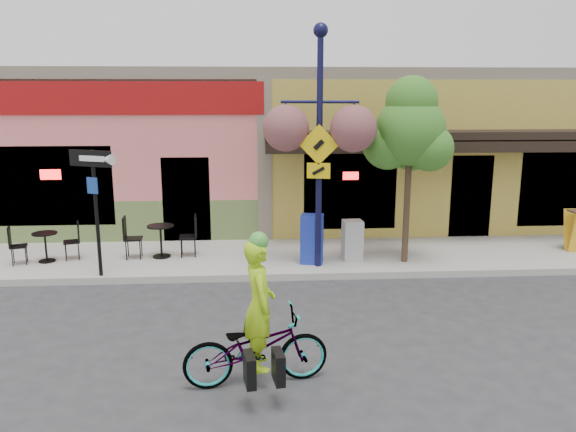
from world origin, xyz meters
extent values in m
plane|color=#2D2D30|center=(0.00, 0.00, 0.00)|extent=(90.00, 90.00, 0.00)
cube|color=#9E9B93|center=(0.00, 2.00, 0.07)|extent=(24.00, 3.00, 0.15)
cube|color=#A8A59E|center=(0.00, 0.55, 0.07)|extent=(24.00, 0.12, 0.15)
imported|color=maroon|center=(-1.28, -3.72, 0.52)|extent=(2.05, 0.97, 1.03)
imported|color=#A2D516|center=(-1.23, -3.72, 0.88)|extent=(0.51, 0.70, 1.77)
camera|label=1|loc=(-1.29, -10.73, 3.87)|focal=35.00mm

